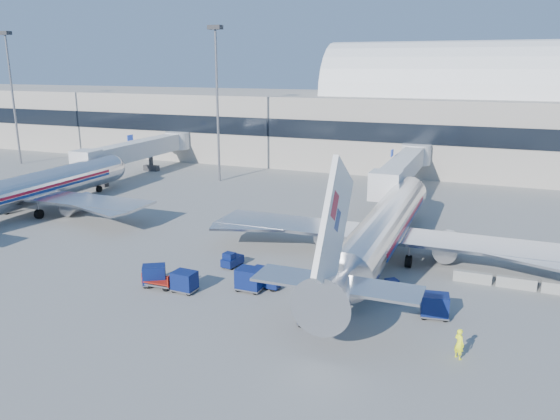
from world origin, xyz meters
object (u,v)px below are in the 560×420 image
at_px(barrier_mid, 516,283).
at_px(tug_lead, 264,278).
at_px(ramp_worker, 459,344).
at_px(mast_far_west, 11,79).
at_px(airliner_main, 382,229).
at_px(jetbridge_near, 404,167).
at_px(jetbridge_mid, 142,149).
at_px(airliner_mid, 26,190).
at_px(cart_train_c, 154,275).
at_px(barrier_near, 472,277).
at_px(cart_solo_far, 435,305).
at_px(cart_open_red, 161,281).
at_px(mast_west, 217,81).
at_px(cart_train_a, 250,279).
at_px(tug_right, 394,290).
at_px(cart_solo_near, 310,311).
at_px(tug_left, 232,260).
at_px(cart_train_b, 185,281).

xyz_separation_m(barrier_mid, tug_lead, (-18.69, -7.21, 0.29)).
bearing_deg(ramp_worker, mast_far_west, 13.49).
height_order(airliner_main, barrier_mid, airliner_main).
relative_size(jetbridge_near, mast_far_west, 1.22).
bearing_deg(ramp_worker, jetbridge_mid, 2.60).
relative_size(airliner_mid, barrier_mid, 12.42).
bearing_deg(cart_train_c, barrier_near, -8.52).
bearing_deg(airliner_main, cart_train_c, -141.31).
bearing_deg(airliner_main, mast_far_west, 159.99).
xyz_separation_m(jetbridge_near, cart_solo_far, (8.26, -36.55, -3.00)).
height_order(mast_far_west, cart_solo_far, mast_far_west).
distance_m(tug_lead, cart_open_red, 8.25).
xyz_separation_m(mast_west, ramp_worker, (37.84, -40.90, -13.82)).
distance_m(airliner_main, ramp_worker, 17.40).
distance_m(mast_west, cart_train_c, 43.00).
distance_m(cart_train_a, ramp_worker, 16.70).
relative_size(jetbridge_mid, tug_right, 12.52).
height_order(tug_right, cart_train_a, cart_train_a).
bearing_deg(jetbridge_mid, cart_solo_near, -43.76).
relative_size(jetbridge_mid, barrier_mid, 9.17).
bearing_deg(jetbridge_mid, airliner_main, -30.64).
relative_size(tug_left, cart_train_a, 1.09).
bearing_deg(tug_right, tug_lead, -120.76).
height_order(airliner_main, tug_lead, airliner_main).
relative_size(cart_train_c, cart_solo_far, 1.09).
height_order(mast_west, cart_train_a, mast_west).
xyz_separation_m(jetbridge_mid, mast_far_west, (-25.60, -0.81, 10.86)).
relative_size(jetbridge_mid, cart_train_a, 13.16).
height_order(barrier_mid, cart_train_b, cart_train_b).
bearing_deg(tug_right, airliner_main, 157.02).
xyz_separation_m(cart_train_c, ramp_worker, (23.62, -2.78, 0.08)).
bearing_deg(cart_train_a, cart_solo_far, 2.87).
height_order(tug_left, cart_train_c, cart_train_c).
distance_m(barrier_mid, cart_train_c, 28.91).
xyz_separation_m(airliner_mid, cart_open_red, (26.95, -12.76, -2.46)).
relative_size(tug_left, cart_open_red, 0.92).
height_order(jetbridge_mid, tug_lead, jetbridge_mid).
distance_m(cart_train_a, cart_train_b, 5.08).
bearing_deg(cart_train_a, jetbridge_mid, 135.14).
bearing_deg(cart_train_a, jetbridge_near, 81.92).
bearing_deg(jetbridge_near, airliner_main, -84.78).
relative_size(airliner_main, tug_lead, 14.55).
height_order(jetbridge_near, ramp_worker, jetbridge_near).
relative_size(cart_train_c, ramp_worker, 1.22).
relative_size(airliner_main, cart_train_b, 19.15).
height_order(cart_train_b, cart_open_red, cart_train_b).
distance_m(jetbridge_mid, cart_train_a, 51.89).
relative_size(tug_left, cart_train_b, 1.17).
height_order(airliner_mid, jetbridge_near, airliner_mid).
bearing_deg(tug_right, cart_solo_far, 13.05).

